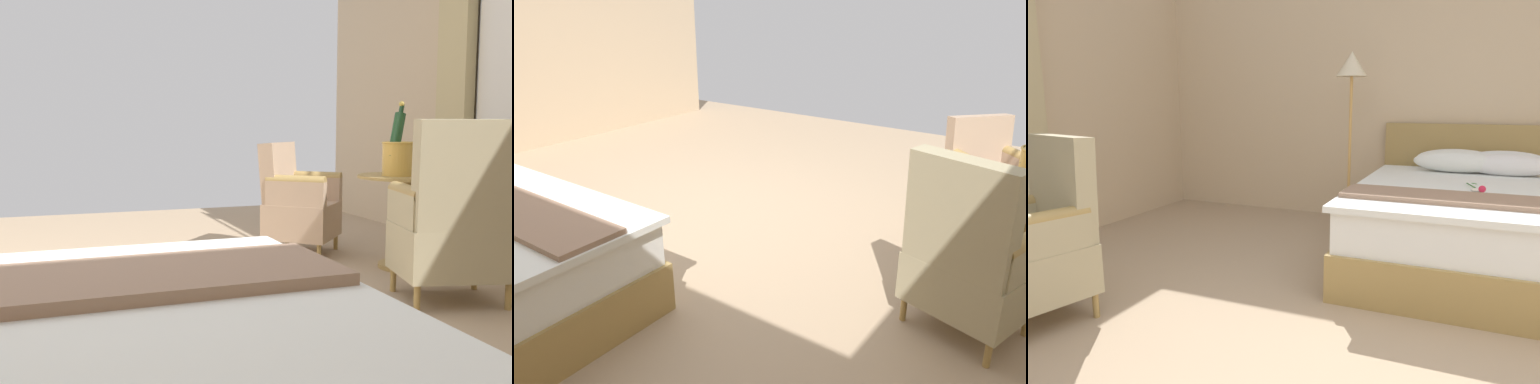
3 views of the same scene
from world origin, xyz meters
TOP-DOWN VIEW (x-y plane):
  - ground_plane at (0.00, 0.00)m, footprint 8.08×8.08m
  - side_table_round at (-2.36, -0.51)m, footprint 0.70×0.70m
  - champagne_bucket at (-2.27, -0.51)m, footprint 0.23×0.23m
  - wine_glass_near_bucket at (-2.38, -0.33)m, footprint 0.07×0.07m
  - wine_glass_near_edge at (-2.38, -0.68)m, footprint 0.07×0.07m
  - armchair_by_window at (-2.12, 0.28)m, footprint 0.70×0.64m
  - armchair_facing_bed at (-1.84, -1.25)m, footprint 0.75×0.75m

SIDE VIEW (x-z plane):
  - ground_plane at x=0.00m, z-range 0.00..0.00m
  - armchair_facing_bed at x=-1.84m, z-range -0.04..0.84m
  - side_table_round at x=-2.36m, z-range 0.10..0.76m
  - armchair_by_window at x=-2.12m, z-range -0.06..0.98m
  - wine_glass_near_edge at x=-2.38m, z-range 0.69..0.83m
  - wine_glass_near_bucket at x=-2.38m, z-range 0.69..0.84m
  - champagne_bucket at x=-2.27m, z-range 0.56..1.07m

